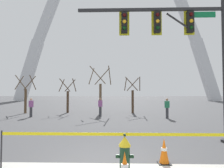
{
  "coord_description": "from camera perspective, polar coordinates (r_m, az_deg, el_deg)",
  "views": [
    {
      "loc": [
        0.54,
        -5.85,
        2.04
      ],
      "look_at": [
        0.21,
        5.0,
        2.5
      ],
      "focal_mm": 33.02,
      "sensor_mm": 36.0,
      "label": 1
    }
  ],
  "objects": [
    {
      "name": "ground_plane",
      "position": [
        6.22,
        -3.6,
        -21.54
      ],
      "size": [
        240.0,
        240.0,
        0.0
      ],
      "primitive_type": "plane",
      "color": "#474749"
    },
    {
      "name": "fire_hydrant",
      "position": [
        5.54,
        3.54,
        -18.9
      ],
      "size": [
        0.46,
        0.48,
        0.99
      ],
      "color": "black",
      "rests_on": "ground"
    },
    {
      "name": "caution_tape_barrier",
      "position": [
        5.58,
        3.88,
        -15.98
      ],
      "size": [
        6.63,
        0.04,
        1.03
      ],
      "color": "#232326",
      "rests_on": "ground"
    },
    {
      "name": "traffic_cone_by_hydrant",
      "position": [
        6.4,
        14.23,
        -17.58
      ],
      "size": [
        0.36,
        0.36,
        0.73
      ],
      "color": "black",
      "rests_on": "ground"
    },
    {
      "name": "traffic_cone_mid_sidewalk",
      "position": [
        4.95,
        3.54,
        -22.28
      ],
      "size": [
        0.36,
        0.36,
        0.73
      ],
      "color": "black",
      "rests_on": "ground"
    },
    {
      "name": "traffic_signal_gantry",
      "position": [
        9.4,
        18.89,
        11.41
      ],
      "size": [
        6.42,
        0.44,
        6.0
      ],
      "color": "#232326",
      "rests_on": "ground"
    },
    {
      "name": "monument_arch",
      "position": [
        54.3,
        1.12,
        17.15
      ],
      "size": [
        50.77,
        2.34,
        46.02
      ],
      "color": "silver",
      "rests_on": "ground"
    },
    {
      "name": "tree_far_left",
      "position": [
        22.27,
        -22.82,
        -3.18
      ],
      "size": [
        1.75,
        1.76,
        3.78
      ],
      "color": "brown",
      "rests_on": "ground"
    },
    {
      "name": "tree_left_mid",
      "position": [
        21.64,
        -12.16,
        -3.69
      ],
      "size": [
        1.62,
        1.63,
        3.48
      ],
      "color": "#473323",
      "rests_on": "ground"
    },
    {
      "name": "tree_center_left",
      "position": [
        19.81,
        -3.24,
        -2.47
      ],
      "size": [
        2.09,
        2.11,
        4.55
      ],
      "color": "brown",
      "rests_on": "ground"
    },
    {
      "name": "tree_center_right",
      "position": [
        20.77,
        5.73,
        -3.63
      ],
      "size": [
        1.68,
        1.68,
        3.61
      ],
      "color": "#473323",
      "rests_on": "ground"
    },
    {
      "name": "pedestrian_walking_left",
      "position": [
        18.61,
        -21.52,
        -6.03
      ],
      "size": [
        0.39,
        0.3,
        1.59
      ],
      "color": "#38383D",
      "rests_on": "ground"
    },
    {
      "name": "pedestrian_standing_center",
      "position": [
        17.07,
        15.01,
        -6.46
      ],
      "size": [
        0.39,
        0.3,
        1.59
      ],
      "color": "#38383D",
      "rests_on": "ground"
    },
    {
      "name": "pedestrian_walking_right",
      "position": [
        17.85,
        -3.26,
        -6.36
      ],
      "size": [
        0.36,
        0.39,
        1.59
      ],
      "color": "#38383D",
      "rests_on": "ground"
    }
  ]
}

